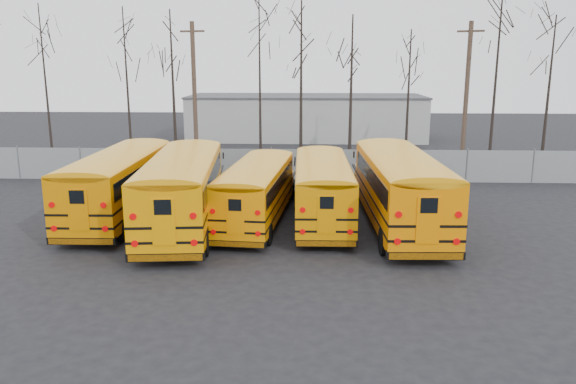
{
  "coord_description": "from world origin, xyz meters",
  "views": [
    {
      "loc": [
        2.41,
        -22.18,
        7.25
      ],
      "look_at": [
        1.44,
        2.06,
        1.6
      ],
      "focal_mm": 35.0,
      "sensor_mm": 36.0,
      "label": 1
    }
  ],
  "objects_px": {
    "bus_b": "(183,184)",
    "bus_d": "(322,184)",
    "utility_pole_right": "(466,95)",
    "utility_pole_left": "(194,93)",
    "bus_a": "(120,178)",
    "bus_e": "(399,183)",
    "bus_c": "(257,187)"
  },
  "relations": [
    {
      "from": "bus_d",
      "to": "utility_pole_right",
      "type": "xyz_separation_m",
      "value": [
        9.93,
        13.51,
        3.33
      ]
    },
    {
      "from": "bus_c",
      "to": "bus_d",
      "type": "height_order",
      "value": "bus_d"
    },
    {
      "from": "utility_pole_left",
      "to": "bus_b",
      "type": "bearing_deg",
      "value": -69.55
    },
    {
      "from": "bus_c",
      "to": "bus_e",
      "type": "distance_m",
      "value": 6.41
    },
    {
      "from": "bus_b",
      "to": "utility_pole_left",
      "type": "relative_size",
      "value": 1.23
    },
    {
      "from": "bus_d",
      "to": "utility_pole_left",
      "type": "xyz_separation_m",
      "value": [
        -8.79,
        14.6,
        3.38
      ]
    },
    {
      "from": "bus_c",
      "to": "utility_pole_right",
      "type": "xyz_separation_m",
      "value": [
        12.92,
        13.88,
        3.4
      ]
    },
    {
      "from": "bus_b",
      "to": "bus_e",
      "type": "relative_size",
      "value": 1.0
    },
    {
      "from": "bus_e",
      "to": "bus_a",
      "type": "bearing_deg",
      "value": 173.8
    },
    {
      "from": "utility_pole_left",
      "to": "utility_pole_right",
      "type": "height_order",
      "value": "utility_pole_left"
    },
    {
      "from": "bus_b",
      "to": "bus_d",
      "type": "distance_m",
      "value": 6.31
    },
    {
      "from": "bus_a",
      "to": "utility_pole_left",
      "type": "distance_m",
      "value": 14.78
    },
    {
      "from": "utility_pole_left",
      "to": "bus_a",
      "type": "bearing_deg",
      "value": -81.66
    },
    {
      "from": "bus_e",
      "to": "utility_pole_left",
      "type": "height_order",
      "value": "utility_pole_left"
    },
    {
      "from": "bus_b",
      "to": "bus_e",
      "type": "distance_m",
      "value": 9.58
    },
    {
      "from": "bus_d",
      "to": "bus_e",
      "type": "xyz_separation_m",
      "value": [
        3.4,
        -0.77,
        0.26
      ]
    },
    {
      "from": "utility_pole_right",
      "to": "bus_b",
      "type": "bearing_deg",
      "value": -113.64
    },
    {
      "from": "bus_e",
      "to": "bus_c",
      "type": "bearing_deg",
      "value": 174.48
    },
    {
      "from": "bus_d",
      "to": "bus_e",
      "type": "height_order",
      "value": "bus_e"
    },
    {
      "from": "bus_b",
      "to": "bus_d",
      "type": "bearing_deg",
      "value": 7.07
    },
    {
      "from": "bus_a",
      "to": "bus_d",
      "type": "relative_size",
      "value": 1.09
    },
    {
      "from": "bus_e",
      "to": "utility_pole_left",
      "type": "xyz_separation_m",
      "value": [
        -12.19,
        15.36,
        3.12
      ]
    },
    {
      "from": "bus_a",
      "to": "bus_b",
      "type": "height_order",
      "value": "bus_b"
    },
    {
      "from": "bus_a",
      "to": "bus_d",
      "type": "height_order",
      "value": "bus_a"
    },
    {
      "from": "bus_e",
      "to": "utility_pole_right",
      "type": "bearing_deg",
      "value": 63.48
    },
    {
      "from": "bus_a",
      "to": "bus_d",
      "type": "xyz_separation_m",
      "value": [
        9.48,
        -0.19,
        -0.16
      ]
    },
    {
      "from": "bus_e",
      "to": "bus_d",
      "type": "bearing_deg",
      "value": 165.37
    },
    {
      "from": "bus_b",
      "to": "bus_c",
      "type": "xyz_separation_m",
      "value": [
        3.17,
        0.99,
        -0.31
      ]
    },
    {
      "from": "bus_c",
      "to": "utility_pole_left",
      "type": "xyz_separation_m",
      "value": [
        -5.8,
        14.97,
        3.45
      ]
    },
    {
      "from": "bus_b",
      "to": "bus_e",
      "type": "xyz_separation_m",
      "value": [
        9.56,
        0.59,
        0.02
      ]
    },
    {
      "from": "bus_d",
      "to": "utility_pole_left",
      "type": "distance_m",
      "value": 17.37
    },
    {
      "from": "bus_e",
      "to": "utility_pole_right",
      "type": "distance_m",
      "value": 16.0
    }
  ]
}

